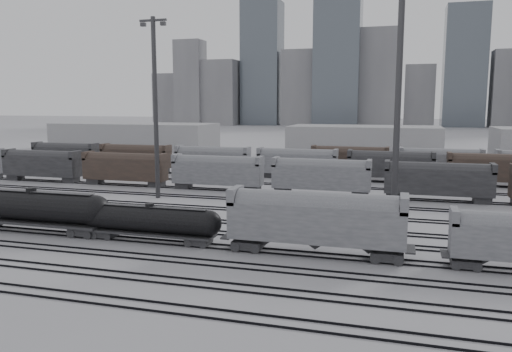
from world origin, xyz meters
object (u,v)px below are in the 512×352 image
(tank_car_a, at_px, (32,207))
(hopper_car_a, at_px, (316,217))
(tank_car_b, at_px, (150,221))
(light_mast_c, at_px, (398,102))

(tank_car_a, bearing_deg, hopper_car_a, -0.00)
(tank_car_b, distance_m, hopper_car_a, 17.03)
(tank_car_b, relative_size, light_mast_c, 0.57)
(tank_car_a, xyz_separation_m, tank_car_b, (14.33, 0.00, -0.53))
(hopper_car_a, bearing_deg, tank_car_a, 180.00)
(tank_car_a, distance_m, hopper_car_a, 31.31)
(light_mast_c, bearing_deg, hopper_car_a, -120.04)
(tank_car_a, height_order, hopper_car_a, hopper_car_a)
(hopper_car_a, bearing_deg, light_mast_c, 59.96)
(tank_car_b, height_order, light_mast_c, light_mast_c)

